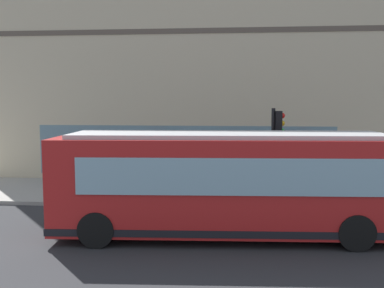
# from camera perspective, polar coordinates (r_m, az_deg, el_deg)

# --- Properties ---
(ground) EXTENTS (120.00, 120.00, 0.00)m
(ground) POSITION_cam_1_polar(r_m,az_deg,el_deg) (13.68, -4.73, -11.26)
(ground) COLOR #2D2D30
(sidewalk_curb) EXTENTS (4.89, 40.00, 0.15)m
(sidewalk_curb) POSITION_cam_1_polar(r_m,az_deg,el_deg) (18.48, -1.96, -6.48)
(sidewalk_curb) COLOR #9E9991
(sidewalk_curb) RESTS_ON ground
(building_corner) EXTENTS (7.28, 20.40, 13.14)m
(building_corner) POSITION_cam_1_polar(r_m,az_deg,el_deg) (24.21, -0.14, 11.86)
(building_corner) COLOR beige
(building_corner) RESTS_ON ground
(city_bus_nearside) EXTENTS (3.12, 10.17, 3.07)m
(city_bus_nearside) POSITION_cam_1_polar(r_m,az_deg,el_deg) (12.73, 4.59, -5.33)
(city_bus_nearside) COLOR red
(city_bus_nearside) RESTS_ON ground
(traffic_light_near_corner) EXTENTS (0.32, 0.49, 3.58)m
(traffic_light_near_corner) POSITION_cam_1_polar(r_m,az_deg,el_deg) (15.98, 11.12, 0.80)
(traffic_light_near_corner) COLOR black
(traffic_light_near_corner) RESTS_ON sidewalk_curb
(fire_hydrant) EXTENTS (0.35, 0.35, 0.74)m
(fire_hydrant) POSITION_cam_1_polar(r_m,az_deg,el_deg) (18.15, -0.09, -5.30)
(fire_hydrant) COLOR yellow
(fire_hydrant) RESTS_ON sidewalk_curb
(pedestrian_near_building_entrance) EXTENTS (0.32, 0.32, 1.55)m
(pedestrian_near_building_entrance) POSITION_cam_1_polar(r_m,az_deg,el_deg) (20.31, -18.42, -2.92)
(pedestrian_near_building_entrance) COLOR silver
(pedestrian_near_building_entrance) RESTS_ON sidewalk_curb
(newspaper_vending_box) EXTENTS (0.44, 0.43, 0.90)m
(newspaper_vending_box) POSITION_cam_1_polar(r_m,az_deg,el_deg) (17.72, -13.37, -5.43)
(newspaper_vending_box) COLOR #263F99
(newspaper_vending_box) RESTS_ON sidewalk_curb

